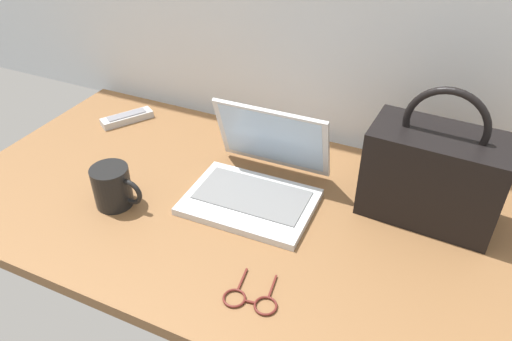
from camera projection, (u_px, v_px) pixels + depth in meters
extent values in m
cube|color=brown|center=(265.00, 218.00, 1.18)|extent=(1.60, 0.76, 0.03)
cube|color=silver|center=(250.00, 202.00, 1.19)|extent=(0.31, 0.23, 0.02)
cube|color=slate|center=(252.00, 195.00, 1.19)|extent=(0.27, 0.15, 0.00)
cube|color=silver|center=(272.00, 138.00, 1.24)|extent=(0.30, 0.08, 0.19)
cube|color=#A5C6EA|center=(271.00, 138.00, 1.23)|extent=(0.27, 0.06, 0.17)
cylinder|color=black|center=(112.00, 186.00, 1.17)|extent=(0.09, 0.09, 0.10)
torus|color=black|center=(130.00, 192.00, 1.15)|extent=(0.07, 0.01, 0.07)
cylinder|color=brown|center=(109.00, 171.00, 1.14)|extent=(0.08, 0.08, 0.00)
cube|color=#B7B7B7|center=(127.00, 118.00, 1.53)|extent=(0.12, 0.16, 0.02)
cube|color=slate|center=(126.00, 115.00, 1.52)|extent=(0.09, 0.12, 0.00)
torus|color=#591E19|center=(234.00, 298.00, 0.95)|extent=(0.05, 0.05, 0.01)
torus|color=#591E19|center=(266.00, 306.00, 0.94)|extent=(0.05, 0.05, 0.01)
cube|color=#591E19|center=(250.00, 302.00, 0.94)|extent=(0.02, 0.01, 0.00)
cube|color=#591E19|center=(242.00, 279.00, 0.99)|extent=(0.01, 0.06, 0.00)
cube|color=#591E19|center=(273.00, 286.00, 0.98)|extent=(0.01, 0.06, 0.00)
cube|color=black|center=(433.00, 176.00, 1.11)|extent=(0.31, 0.17, 0.22)
torus|color=black|center=(445.00, 126.00, 1.03)|extent=(0.18, 0.03, 0.18)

